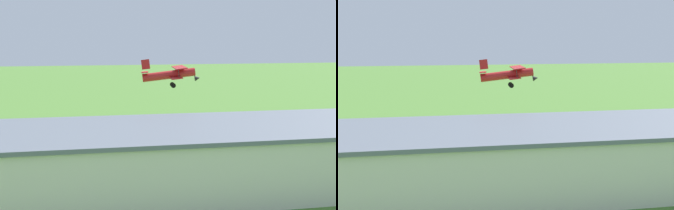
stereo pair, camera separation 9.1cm
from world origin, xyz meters
TOP-DOWN VIEW (x-y plane):
  - ground_plane at (0.00, 0.00)m, footprint 400.00×400.00m
  - hangar at (-4.56, 30.77)m, footprint 40.62×17.14m
  - biplane at (-9.01, 6.64)m, footprint 8.16×7.87m
  - person_watching_takeoff at (12.77, 15.49)m, footprint 0.43×0.43m
  - person_crossing_taxiway at (-24.97, 17.01)m, footprint 0.44×0.44m

SIDE VIEW (x-z plane):
  - ground_plane at x=0.00m, z-range 0.00..0.00m
  - person_crossing_taxiway at x=-24.97m, z-range 0.00..1.71m
  - person_watching_takeoff at x=12.77m, z-range 0.00..1.73m
  - hangar at x=-4.56m, z-range 0.01..5.69m
  - biplane at x=-9.01m, z-range 6.77..10.60m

